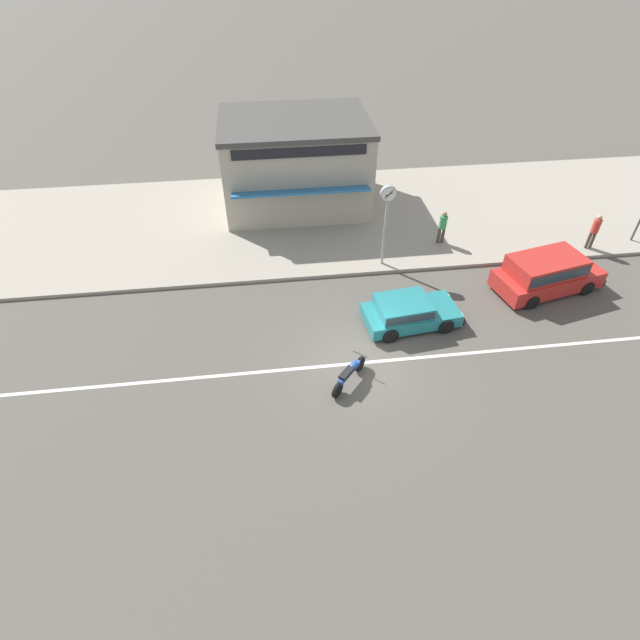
{
  "coord_description": "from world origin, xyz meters",
  "views": [
    {
      "loc": [
        -2.93,
        -11.95,
        12.59
      ],
      "look_at": [
        -1.25,
        1.55,
        0.8
      ],
      "focal_mm": 28.0,
      "sensor_mm": 36.0,
      "label": 1
    }
  ],
  "objects_px": {
    "hatchback_teal_0": "(408,311)",
    "minivan_red_1": "(547,272)",
    "street_clock": "(387,207)",
    "pedestrian_mid_kerb": "(443,225)",
    "pedestrian_near_clock": "(595,229)",
    "shopfront_corner_warung": "(295,162)",
    "motorcycle_2": "(349,373)"
  },
  "relations": [
    {
      "from": "minivan_red_1",
      "to": "hatchback_teal_0",
      "type": "bearing_deg",
      "value": -166.95
    },
    {
      "from": "minivan_red_1",
      "to": "pedestrian_near_clock",
      "type": "relative_size",
      "value": 2.85
    },
    {
      "from": "hatchback_teal_0",
      "to": "shopfront_corner_warung",
      "type": "distance_m",
      "value": 10.68
    },
    {
      "from": "motorcycle_2",
      "to": "street_clock",
      "type": "height_order",
      "value": "street_clock"
    },
    {
      "from": "street_clock",
      "to": "pedestrian_near_clock",
      "type": "xyz_separation_m",
      "value": [
        9.63,
        0.06,
        -1.75
      ]
    },
    {
      "from": "minivan_red_1",
      "to": "pedestrian_near_clock",
      "type": "xyz_separation_m",
      "value": [
        3.41,
        2.52,
        0.27
      ]
    },
    {
      "from": "pedestrian_near_clock",
      "to": "shopfront_corner_warung",
      "type": "distance_m",
      "value": 14.24
    },
    {
      "from": "minivan_red_1",
      "to": "shopfront_corner_warung",
      "type": "bearing_deg",
      "value": 137.65
    },
    {
      "from": "motorcycle_2",
      "to": "street_clock",
      "type": "xyz_separation_m",
      "value": [
        2.56,
        6.57,
        2.45
      ]
    },
    {
      "from": "street_clock",
      "to": "pedestrian_mid_kerb",
      "type": "distance_m",
      "value": 3.78
    },
    {
      "from": "pedestrian_near_clock",
      "to": "minivan_red_1",
      "type": "bearing_deg",
      "value": -143.53
    },
    {
      "from": "motorcycle_2",
      "to": "pedestrian_near_clock",
      "type": "height_order",
      "value": "pedestrian_near_clock"
    },
    {
      "from": "street_clock",
      "to": "shopfront_corner_warung",
      "type": "xyz_separation_m",
      "value": [
        -3.2,
        6.14,
        -0.57
      ]
    },
    {
      "from": "pedestrian_mid_kerb",
      "to": "hatchback_teal_0",
      "type": "bearing_deg",
      "value": -119.31
    },
    {
      "from": "pedestrian_near_clock",
      "to": "shopfront_corner_warung",
      "type": "height_order",
      "value": "shopfront_corner_warung"
    },
    {
      "from": "hatchback_teal_0",
      "to": "minivan_red_1",
      "type": "distance_m",
      "value": 6.27
    },
    {
      "from": "street_clock",
      "to": "pedestrian_near_clock",
      "type": "height_order",
      "value": "street_clock"
    },
    {
      "from": "shopfront_corner_warung",
      "to": "minivan_red_1",
      "type": "bearing_deg",
      "value": -42.35
    },
    {
      "from": "hatchback_teal_0",
      "to": "pedestrian_near_clock",
      "type": "distance_m",
      "value": 10.3
    },
    {
      "from": "pedestrian_near_clock",
      "to": "street_clock",
      "type": "bearing_deg",
      "value": -179.61
    },
    {
      "from": "minivan_red_1",
      "to": "pedestrian_mid_kerb",
      "type": "xyz_separation_m",
      "value": [
        -3.18,
        3.78,
        0.22
      ]
    },
    {
      "from": "pedestrian_mid_kerb",
      "to": "street_clock",
      "type": "bearing_deg",
      "value": -156.39
    },
    {
      "from": "minivan_red_1",
      "to": "shopfront_corner_warung",
      "type": "height_order",
      "value": "shopfront_corner_warung"
    },
    {
      "from": "shopfront_corner_warung",
      "to": "pedestrian_near_clock",
      "type": "bearing_deg",
      "value": -25.32
    },
    {
      "from": "minivan_red_1",
      "to": "pedestrian_near_clock",
      "type": "distance_m",
      "value": 4.25
    },
    {
      "from": "minivan_red_1",
      "to": "motorcycle_2",
      "type": "relative_size",
      "value": 3.06
    },
    {
      "from": "street_clock",
      "to": "pedestrian_near_clock",
      "type": "relative_size",
      "value": 2.2
    },
    {
      "from": "hatchback_teal_0",
      "to": "pedestrian_near_clock",
      "type": "bearing_deg",
      "value": 22.47
    },
    {
      "from": "hatchback_teal_0",
      "to": "motorcycle_2",
      "type": "height_order",
      "value": "hatchback_teal_0"
    },
    {
      "from": "hatchback_teal_0",
      "to": "street_clock",
      "type": "bearing_deg",
      "value": 91.83
    },
    {
      "from": "motorcycle_2",
      "to": "shopfront_corner_warung",
      "type": "height_order",
      "value": "shopfront_corner_warung"
    },
    {
      "from": "pedestrian_near_clock",
      "to": "pedestrian_mid_kerb",
      "type": "distance_m",
      "value": 6.71
    }
  ]
}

